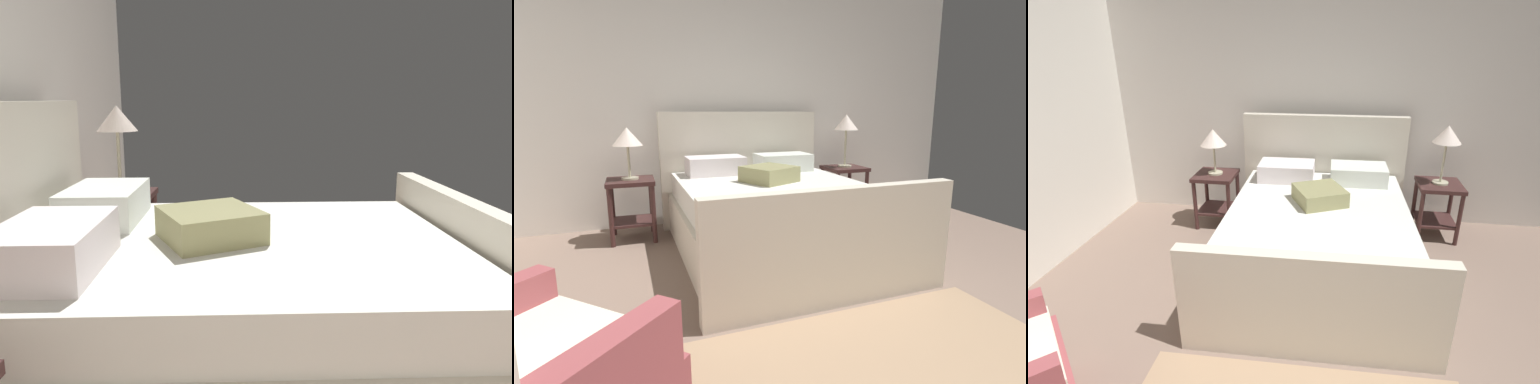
# 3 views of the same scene
# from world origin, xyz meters

# --- Properties ---
(bed) EXTENTS (1.79, 2.22, 1.24)m
(bed) POSITION_xyz_m (-0.14, 2.04, 0.35)
(bed) COLOR beige
(bed) RESTS_ON ground
(nightstand_right) EXTENTS (0.44, 0.44, 0.60)m
(nightstand_right) POSITION_xyz_m (1.05, 2.85, 0.40)
(nightstand_right) COLOR #3C2220
(nightstand_right) RESTS_ON ground
(table_lamp_right) EXTENTS (0.27, 0.27, 0.60)m
(table_lamp_right) POSITION_xyz_m (1.05, 2.85, 1.09)
(table_lamp_right) COLOR #B7B293
(table_lamp_right) RESTS_ON nightstand_right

